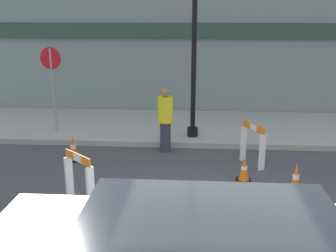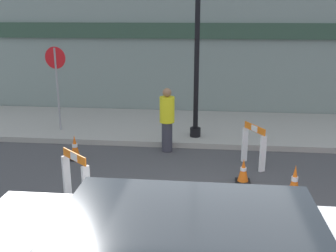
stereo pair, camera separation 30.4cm
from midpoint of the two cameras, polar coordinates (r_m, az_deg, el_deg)
ground_plane at (r=6.11m, az=5.04°, el=-17.53°), size 60.00×60.00×0.00m
sidewalk_slab at (r=11.80m, az=4.56°, el=-0.14°), size 18.00×3.48×0.15m
storefront_facade at (r=13.16m, az=4.76°, el=13.41°), size 18.00×0.22×5.50m
stop_sign at (r=11.30m, az=-17.23°, el=6.97°), size 0.60×0.09×2.34m
barricade_0 at (r=7.07m, az=-13.96°, el=-7.81°), size 0.64×0.58×1.08m
barricade_1 at (r=9.09m, az=11.26°, el=-2.52°), size 0.48×0.71×0.97m
traffic_cone_0 at (r=6.74m, az=-4.03°, el=-10.95°), size 0.30×0.30×0.66m
traffic_cone_1 at (r=9.55m, az=-14.48°, el=-3.25°), size 0.30×0.30×0.61m
traffic_cone_2 at (r=7.89m, az=16.98°, el=-7.49°), size 0.30×0.30×0.65m
traffic_cone_3 at (r=8.28m, az=9.95°, el=-6.36°), size 0.30×0.30×0.51m
person_worker at (r=9.71m, az=-1.29°, el=1.13°), size 0.40×0.40×1.62m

